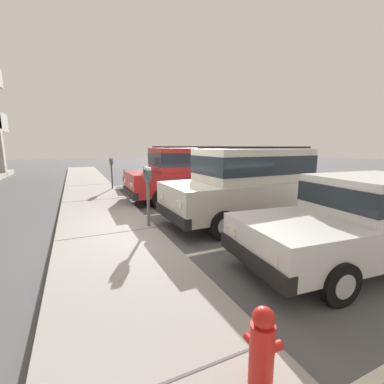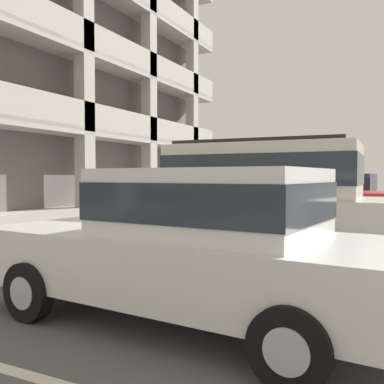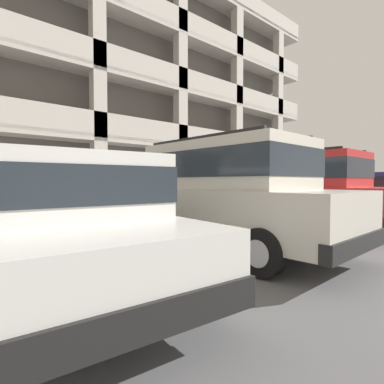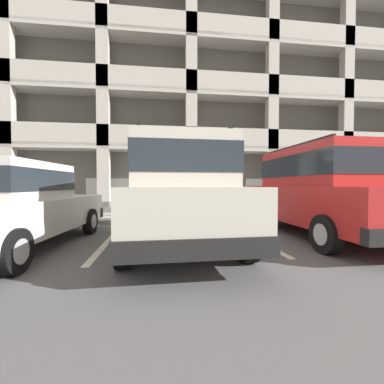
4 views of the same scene
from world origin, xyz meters
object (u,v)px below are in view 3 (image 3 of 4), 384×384
parking_meter_far (284,184)px  silver_suv (225,191)px  red_sedan (68,220)px  blue_coupe (364,195)px  parking_meter_near (155,184)px  parking_garage (59,97)px  dark_hatchback (301,188)px

parking_meter_far → silver_suv: bearing=-156.6°
red_sedan → blue_coupe: size_ratio=1.01×
blue_coupe → parking_meter_near: 6.86m
parking_meter_far → parking_garage: 13.16m
silver_suv → red_sedan: silver_suv is taller
silver_suv → parking_meter_far: silver_suv is taller
blue_coupe → parking_meter_near: parking_meter_near is taller
parking_meter_near → parking_garage: bearing=84.5°
silver_suv → dark_hatchback: bearing=3.9°
dark_hatchback → parking_meter_near: size_ratio=3.31×
silver_suv → parking_meter_near: silver_suv is taller
silver_suv → blue_coupe: (6.52, -0.13, -0.27)m
blue_coupe → parking_meter_near: bearing=158.7°
silver_suv → dark_hatchback: (3.30, 0.31, 0.00)m
silver_suv → parking_meter_near: (0.32, 2.79, 0.11)m
blue_coupe → red_sedan: bearing=-175.6°
parking_meter_near → parking_meter_far: parking_meter_near is taller
dark_hatchback → parking_meter_near: bearing=140.1°
parking_meter_far → parking_garage: bearing=114.7°
red_sedan → blue_coupe: bearing=5.6°
silver_suv → parking_meter_far: (6.50, 2.81, 0.08)m
dark_hatchback → blue_coupe: dark_hatchback is taller
parking_meter_near → parking_meter_far: 6.18m
parking_meter_near → parking_meter_far: size_ratio=1.02×
silver_suv → dark_hatchback: size_ratio=1.01×
silver_suv → parking_meter_far: 7.08m
parking_garage → blue_coupe: bearing=-70.0°
red_sedan → parking_meter_near: bearing=47.8°
silver_suv → dark_hatchback: same height
dark_hatchback → blue_coupe: bearing=-7.8°
blue_coupe → parking_meter_near: (-6.20, 2.91, 0.38)m
silver_suv → parking_meter_near: size_ratio=3.34×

